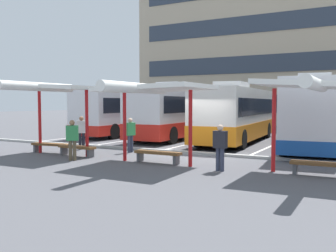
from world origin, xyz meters
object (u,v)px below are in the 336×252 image
(coach_bus_2, at_px, (237,115))
(waiting_shelter_1, at_px, (152,90))
(waiting_passenger_0, at_px, (220,145))
(bench_1, at_px, (77,148))
(waiting_passenger_2, at_px, (82,130))
(bench_3, at_px, (318,166))
(waiting_passenger_1, at_px, (72,137))
(coach_bus_3, at_px, (315,113))
(bench_2, at_px, (158,154))
(waiting_passenger_3, at_px, (130,133))
(waiting_shelter_0, at_px, (57,89))
(coach_bus_1, at_px, (183,113))
(waiting_shelter_2, at_px, (319,87))
(bench_0, at_px, (50,146))
(coach_bus_0, at_px, (133,112))

(coach_bus_2, distance_m, waiting_shelter_1, 9.50)
(waiting_passenger_0, bearing_deg, bench_1, 176.26)
(waiting_passenger_2, bearing_deg, bench_3, -9.16)
(waiting_passenger_1, bearing_deg, coach_bus_3, 51.36)
(coach_bus_3, bearing_deg, bench_1, -134.24)
(bench_2, bearing_deg, waiting_passenger_3, 141.93)
(bench_3, bearing_deg, waiting_passenger_1, -172.30)
(coach_bus_2, distance_m, bench_3, 10.52)
(coach_bus_2, relative_size, waiting_shelter_0, 2.18)
(coach_bus_1, xyz_separation_m, waiting_shelter_1, (3.78, -10.44, 1.14))
(bench_3, bearing_deg, coach_bus_1, 133.81)
(waiting_shelter_2, distance_m, waiting_passenger_2, 11.51)
(coach_bus_2, bearing_deg, waiting_shelter_0, -119.07)
(bench_3, distance_m, waiting_passenger_3, 8.65)
(bench_3, bearing_deg, coach_bus_3, 97.51)
(bench_2, bearing_deg, waiting_passenger_2, 160.56)
(bench_1, distance_m, waiting_shelter_1, 4.70)
(coach_bus_3, bearing_deg, waiting_shelter_0, -136.52)
(coach_bus_2, distance_m, waiting_shelter_2, 10.62)
(bench_0, distance_m, bench_1, 1.81)
(coach_bus_1, relative_size, waiting_passenger_0, 7.13)
(waiting_shelter_2, xyz_separation_m, waiting_passenger_0, (-3.02, -0.50, -1.89))
(waiting_shelter_0, relative_size, waiting_passenger_2, 2.87)
(coach_bus_1, xyz_separation_m, bench_3, (9.51, -9.91, -1.31))
(waiting_passenger_1, distance_m, waiting_passenger_3, 3.25)
(waiting_passenger_1, relative_size, waiting_passenger_3, 1.01)
(coach_bus_1, bearing_deg, waiting_passenger_1, -87.53)
(coach_bus_3, distance_m, waiting_shelter_0, 13.14)
(bench_1, xyz_separation_m, waiting_passenger_1, (0.71, -1.04, 0.60))
(bench_3, bearing_deg, waiting_shelter_0, -178.08)
(coach_bus_3, height_order, waiting_shelter_0, coach_bus_3)
(coach_bus_1, relative_size, waiting_shelter_2, 2.48)
(coach_bus_0, distance_m, waiting_shelter_2, 17.74)
(coach_bus_0, xyz_separation_m, waiting_shelter_0, (3.37, -11.06, 1.28))
(waiting_shelter_2, height_order, waiting_passenger_3, waiting_shelter_2)
(bench_2, relative_size, waiting_passenger_3, 1.19)
(waiting_shelter_1, xyz_separation_m, waiting_passenger_0, (2.71, -0.08, -1.88))
(waiting_passenger_0, xyz_separation_m, waiting_passenger_1, (-6.00, -0.60, 0.04))
(waiting_shelter_1, xyz_separation_m, bench_3, (5.73, 0.53, -2.45))
(bench_2, bearing_deg, coach_bus_3, 62.36)
(coach_bus_2, xyz_separation_m, waiting_shelter_0, (-5.14, -9.25, 1.34))
(coach_bus_0, relative_size, waiting_passenger_0, 7.12)
(bench_3, bearing_deg, waiting_passenger_3, 166.83)
(coach_bus_1, bearing_deg, bench_2, -69.38)
(waiting_shelter_2, height_order, waiting_passenger_1, waiting_shelter_2)
(waiting_shelter_0, bearing_deg, bench_2, 2.74)
(waiting_shelter_2, xyz_separation_m, waiting_passenger_1, (-9.03, -1.10, -1.85))
(waiting_passenger_3, bearing_deg, waiting_shelter_2, -13.93)
(coach_bus_1, height_order, waiting_passenger_2, coach_bus_1)
(waiting_shelter_1, bearing_deg, bench_0, 174.24)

